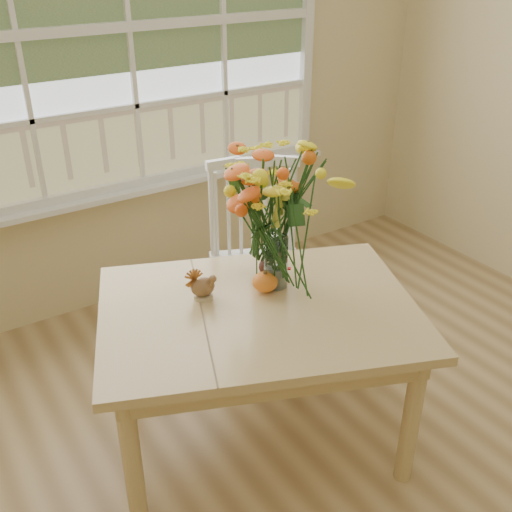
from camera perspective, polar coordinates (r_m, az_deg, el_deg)
wall_back at (r=3.35m, az=-11.93°, el=17.28°), size 4.00×0.02×2.70m
window at (r=3.28m, az=-11.99°, el=20.29°), size 2.42×0.12×1.74m
dining_table at (r=2.41m, az=0.26°, el=-6.70°), size 1.48×1.29×0.66m
windsor_chair at (r=3.02m, az=0.01°, el=0.51°), size 0.60×0.58×0.99m
flower_vase at (r=2.35m, az=1.98°, el=4.17°), size 0.47×0.47×0.55m
pumpkin at (r=2.44m, az=0.86°, el=-2.58°), size 0.10×0.10×0.08m
turkey_figurine at (r=2.41m, az=-5.09°, el=-2.96°), size 0.11×0.09×0.12m
dark_gourd at (r=2.56m, az=1.21°, el=-1.09°), size 0.13×0.10×0.08m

